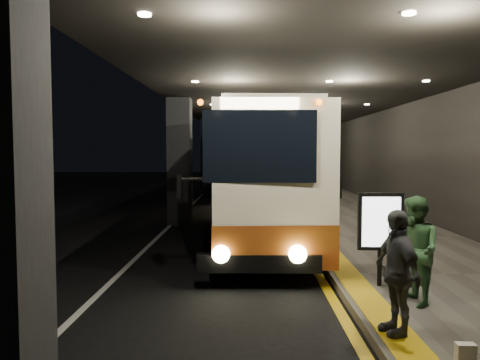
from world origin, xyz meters
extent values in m
plane|color=black|center=(0.00, 0.00, 0.00)|extent=(90.00, 90.00, 0.00)
cube|color=silver|center=(-1.80, 5.00, 0.01)|extent=(0.12, 50.00, 0.01)
cube|color=gold|center=(2.35, 5.00, 0.01)|extent=(0.18, 50.00, 0.01)
cube|color=#514C44|center=(4.75, 5.00, 0.07)|extent=(4.50, 50.00, 0.15)
cube|color=gold|center=(2.85, 5.00, 0.16)|extent=(0.50, 50.00, 0.01)
cube|color=black|center=(7.00, 5.00, 3.00)|extent=(0.10, 50.00, 6.00)
cube|color=black|center=(-1.50, 4.00, 2.20)|extent=(0.80, 0.80, 4.40)
cube|color=black|center=(-1.50, 16.00, 2.20)|extent=(0.80, 0.80, 4.40)
cube|color=black|center=(2.50, 5.00, 4.60)|extent=(9.00, 50.00, 0.40)
cube|color=beige|center=(1.09, 1.69, 1.95)|extent=(2.93, 11.26, 3.16)
cube|color=maroon|center=(1.09, 1.69, 0.79)|extent=(2.95, 11.28, 0.84)
cube|color=black|center=(1.09, -3.92, 2.65)|extent=(2.04, 0.17, 1.30)
cube|color=black|center=(1.09, -3.84, 0.51)|extent=(2.29, 0.37, 0.33)
cylinder|color=black|center=(0.05, -1.84, 0.46)|extent=(0.26, 0.93, 0.93)
cylinder|color=black|center=(2.13, -1.84, 0.46)|extent=(0.26, 0.93, 0.93)
cylinder|color=black|center=(0.05, 5.40, 0.46)|extent=(0.26, 0.93, 0.93)
cylinder|color=black|center=(2.13, 5.40, 0.46)|extent=(0.26, 0.93, 0.93)
sphere|color=#FFEAA5|center=(0.39, -3.93, 0.70)|extent=(0.33, 0.33, 0.33)
sphere|color=#FFEAA5|center=(1.78, -3.93, 0.70)|extent=(0.33, 0.33, 0.33)
cube|color=#FFF2BF|center=(1.09, -3.93, 3.42)|extent=(1.39, 0.13, 0.20)
cube|color=beige|center=(1.03, 16.22, 2.27)|extent=(3.24, 13.06, 3.67)
cube|color=maroon|center=(1.03, 16.22, 0.92)|extent=(3.26, 13.08, 0.97)
cube|color=black|center=(1.03, 9.72, 3.08)|extent=(2.38, 0.16, 1.51)
cube|color=black|center=(1.03, 9.80, 0.59)|extent=(2.65, 0.36, 0.38)
cylinder|color=black|center=(-0.20, 12.12, 0.54)|extent=(0.30, 1.08, 1.08)
cylinder|color=black|center=(2.26, 12.12, 0.54)|extent=(0.30, 1.08, 1.08)
cylinder|color=black|center=(-0.20, 20.54, 0.54)|extent=(0.30, 1.08, 1.08)
cylinder|color=black|center=(2.26, 20.54, 0.54)|extent=(0.30, 1.08, 1.08)
cube|color=beige|center=(0.92, 32.94, 2.21)|extent=(2.76, 12.68, 3.59)
cube|color=maroon|center=(0.92, 32.94, 0.90)|extent=(2.78, 12.70, 0.95)
cube|color=black|center=(0.92, 26.58, 3.01)|extent=(2.32, 0.08, 1.48)
cube|color=black|center=(0.92, 26.66, 0.58)|extent=(2.59, 0.27, 0.37)
cylinder|color=black|center=(-0.28, 28.93, 0.53)|extent=(0.30, 1.05, 1.05)
cylinder|color=black|center=(2.12, 28.93, 0.53)|extent=(0.30, 1.05, 1.05)
cylinder|color=black|center=(-0.28, 37.16, 0.53)|extent=(0.30, 1.05, 1.05)
cylinder|color=black|center=(2.12, 37.16, 0.53)|extent=(0.30, 1.05, 1.05)
imported|color=#D96586|center=(2.80, -0.09, 1.07)|extent=(0.66, 0.79, 1.84)
imported|color=#366137|center=(3.50, -5.03, 1.01)|extent=(0.62, 0.89, 1.71)
imported|color=#48494D|center=(2.84, -6.22, 0.98)|extent=(0.70, 1.06, 1.65)
cube|color=black|center=(3.42, -3.71, 0.30)|extent=(0.27, 0.17, 0.30)
cube|color=silver|center=(3.32, -7.17, 0.28)|extent=(0.21, 0.13, 0.26)
cylinder|color=black|center=(3.24, -4.01, 0.48)|extent=(0.08, 0.08, 0.65)
cube|color=black|center=(3.24, -4.01, 1.31)|extent=(0.79, 0.10, 1.02)
cube|color=white|center=(3.24, -4.07, 1.31)|extent=(0.67, 0.02, 0.88)
cylinder|color=black|center=(2.75, -2.12, 0.74)|extent=(0.05, 0.05, 1.19)
camera|label=1|loc=(0.87, -12.31, 2.56)|focal=35.00mm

